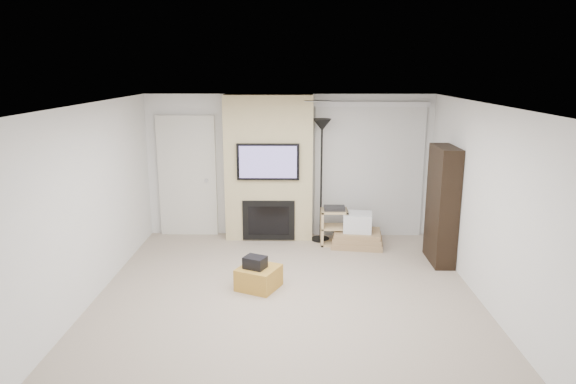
{
  "coord_description": "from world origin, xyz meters",
  "views": [
    {
      "loc": [
        0.1,
        -6.14,
        2.92
      ],
      "look_at": [
        0.0,
        1.2,
        1.15
      ],
      "focal_mm": 32.0,
      "sensor_mm": 36.0,
      "label": 1
    }
  ],
  "objects_px": {
    "box_stack": "(357,233)",
    "floor_lamp": "(322,146)",
    "av_stand": "(334,224)",
    "ottoman": "(259,278)",
    "bookshelf": "(442,205)"
  },
  "relations": [
    {
      "from": "floor_lamp",
      "to": "box_stack",
      "type": "height_order",
      "value": "floor_lamp"
    },
    {
      "from": "floor_lamp",
      "to": "bookshelf",
      "type": "xyz_separation_m",
      "value": [
        1.79,
        -0.98,
        -0.76
      ]
    },
    {
      "from": "box_stack",
      "to": "floor_lamp",
      "type": "bearing_deg",
      "value": 155.99
    },
    {
      "from": "floor_lamp",
      "to": "bookshelf",
      "type": "bearing_deg",
      "value": -28.79
    },
    {
      "from": "av_stand",
      "to": "box_stack",
      "type": "height_order",
      "value": "av_stand"
    },
    {
      "from": "bookshelf",
      "to": "av_stand",
      "type": "bearing_deg",
      "value": 153.14
    },
    {
      "from": "ottoman",
      "to": "box_stack",
      "type": "xyz_separation_m",
      "value": [
        1.55,
        1.76,
        0.06
      ]
    },
    {
      "from": "floor_lamp",
      "to": "av_stand",
      "type": "height_order",
      "value": "floor_lamp"
    },
    {
      "from": "av_stand",
      "to": "bookshelf",
      "type": "bearing_deg",
      "value": -26.86
    },
    {
      "from": "floor_lamp",
      "to": "av_stand",
      "type": "distance_m",
      "value": 1.35
    },
    {
      "from": "bookshelf",
      "to": "ottoman",
      "type": "bearing_deg",
      "value": -159.08
    },
    {
      "from": "ottoman",
      "to": "bookshelf",
      "type": "height_order",
      "value": "bookshelf"
    },
    {
      "from": "av_stand",
      "to": "box_stack",
      "type": "relative_size",
      "value": 0.72
    },
    {
      "from": "floor_lamp",
      "to": "box_stack",
      "type": "xyz_separation_m",
      "value": [
        0.61,
        -0.27,
        -1.45
      ]
    },
    {
      "from": "av_stand",
      "to": "floor_lamp",
      "type": "bearing_deg",
      "value": 139.38
    }
  ]
}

